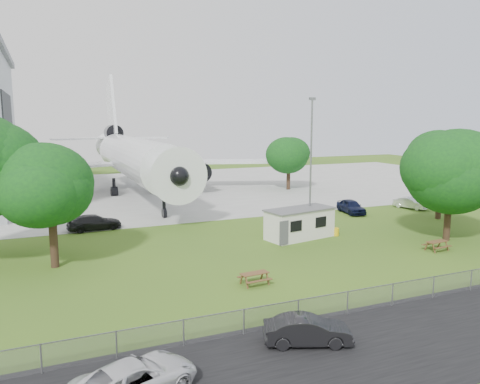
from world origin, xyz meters
name	(u,v)px	position (x,y,z in m)	size (l,w,h in m)	color
ground	(255,266)	(0.00, 0.00, 0.00)	(160.00, 160.00, 0.00)	#527A20
asphalt_strip	(375,347)	(0.00, -13.00, 0.01)	(120.00, 8.00, 0.02)	black
concrete_apron	(145,190)	(0.00, 38.00, 0.01)	(120.00, 46.00, 0.03)	#B7B7B2
airliner	(133,156)	(-2.00, 35.86, 5.27)	(46.36, 47.73, 17.69)	white
site_cabin	(300,223)	(6.84, 5.58, 1.31)	(6.95, 3.83, 2.62)	silver
picnic_west	(254,284)	(-1.63, -3.42, 0.00)	(1.80, 1.50, 0.76)	brown
picnic_east	(436,250)	(14.84, -2.09, 0.00)	(1.80, 1.50, 0.76)	brown
fence	(331,317)	(0.00, -9.50, 0.00)	(58.00, 0.04, 1.30)	gray
lamp_mast	(311,168)	(8.20, 6.20, 6.00)	(0.16, 0.16, 12.00)	slate
tree_west_small	(50,188)	(-13.09, 5.21, 5.59)	(7.27, 7.27, 9.24)	#382619
tree_east_front	(451,173)	(18.08, 0.03, 5.81)	(8.25, 8.25, 9.94)	#382619
tree_east_back	(442,162)	(24.17, 6.89, 5.91)	(7.05, 7.05, 9.44)	#382619
tree_far_apron	(289,154)	(19.58, 30.79, 5.26)	(6.56, 6.56, 8.55)	#382619
car_centre_sedan	(308,331)	(-2.70, -11.56, 0.67)	(1.41, 4.05, 1.33)	black
car_west_estate	(135,379)	(-10.75, -12.53, 0.68)	(2.25, 4.88, 1.36)	silver
car_ne_hatch	(351,207)	(17.49, 12.71, 0.75)	(1.78, 4.42, 1.51)	black
car_ne_sedan	(411,203)	(25.47, 12.27, 0.64)	(1.35, 3.87, 1.28)	silver
car_apron_van	(94,222)	(-9.36, 15.64, 0.72)	(2.01, 4.93, 1.43)	black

